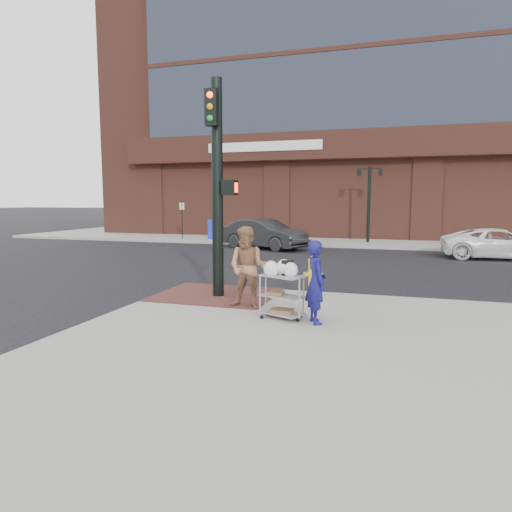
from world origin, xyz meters
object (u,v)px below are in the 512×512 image
(lamp_post, at_px, (369,196))
(traffic_signal_pole, at_px, (218,182))
(sedan_dark, at_px, (264,234))
(fire_hydrant, at_px, (313,275))
(utility_cart, at_px, (282,292))
(woman_blue, at_px, (316,282))
(minivan_white, at_px, (500,244))
(pedestrian_tan, at_px, (248,267))

(lamp_post, xyz_separation_m, traffic_signal_pole, (-2.48, -15.23, 0.21))
(traffic_signal_pole, relative_size, sedan_dark, 1.11)
(traffic_signal_pole, relative_size, fire_hydrant, 5.23)
(utility_cart, xyz_separation_m, fire_hydrant, (0.20, 2.26, -0.03))
(woman_blue, distance_m, minivan_white, 13.65)
(woman_blue, relative_size, minivan_white, 0.34)
(lamp_post, relative_size, pedestrian_tan, 2.31)
(traffic_signal_pole, height_order, woman_blue, traffic_signal_pole)
(pedestrian_tan, bearing_deg, utility_cart, -30.94)
(traffic_signal_pole, height_order, pedestrian_tan, traffic_signal_pole)
(traffic_signal_pole, height_order, fire_hydrant, traffic_signal_pole)
(woman_blue, height_order, fire_hydrant, woman_blue)
(pedestrian_tan, height_order, minivan_white, pedestrian_tan)
(pedestrian_tan, relative_size, sedan_dark, 0.38)
(lamp_post, distance_m, minivan_white, 7.34)
(utility_cart, distance_m, fire_hydrant, 2.27)
(pedestrian_tan, distance_m, fire_hydrant, 2.01)
(sedan_dark, height_order, fire_hydrant, sedan_dark)
(traffic_signal_pole, height_order, sedan_dark, traffic_signal_pole)
(lamp_post, bearing_deg, fire_hydrant, -91.42)
(minivan_white, bearing_deg, fire_hydrant, 147.51)
(pedestrian_tan, relative_size, utility_cart, 1.53)
(woman_blue, height_order, utility_cart, woman_blue)
(lamp_post, relative_size, utility_cart, 3.53)
(sedan_dark, xyz_separation_m, fire_hydrant, (4.43, -10.99, -0.10))
(woman_blue, bearing_deg, traffic_signal_pole, 29.92)
(lamp_post, xyz_separation_m, sedan_dark, (-4.79, -3.50, -1.88))
(sedan_dark, distance_m, fire_hydrant, 11.85)
(traffic_signal_pole, distance_m, woman_blue, 3.63)
(woman_blue, xyz_separation_m, sedan_dark, (-4.92, 13.40, -0.18))
(sedan_dark, relative_size, minivan_white, 1.00)
(pedestrian_tan, height_order, fire_hydrant, pedestrian_tan)
(traffic_signal_pole, xyz_separation_m, fire_hydrant, (2.12, 0.74, -2.19))
(minivan_white, xyz_separation_m, fire_hydrant, (-5.91, -10.11, 0.01))
(woman_blue, xyz_separation_m, fire_hydrant, (-0.48, 2.41, -0.28))
(traffic_signal_pole, xyz_separation_m, sedan_dark, (-2.32, 11.73, -2.09))
(sedan_dark, bearing_deg, traffic_signal_pole, -146.06)
(woman_blue, distance_m, sedan_dark, 14.27)
(pedestrian_tan, height_order, utility_cart, pedestrian_tan)
(lamp_post, distance_m, woman_blue, 16.98)
(traffic_signal_pole, xyz_separation_m, pedestrian_tan, (1.02, -0.90, -1.82))
(woman_blue, height_order, sedan_dark, woman_blue)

